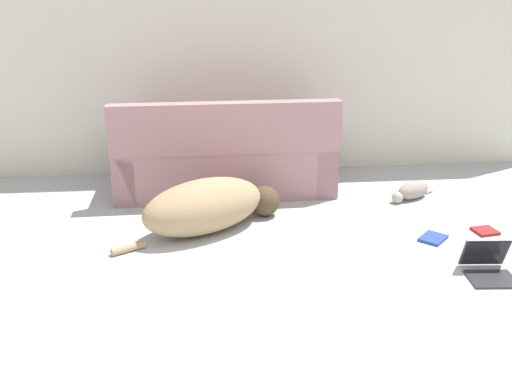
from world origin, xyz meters
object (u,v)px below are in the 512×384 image
(dog, at_px, (208,206))
(laptop_open, at_px, (488,263))
(cat, at_px, (412,191))
(couch, at_px, (225,161))
(book_blue, at_px, (433,238))
(book_red, at_px, (485,231))

(dog, distance_m, laptop_open, 2.10)
(cat, xyz_separation_m, laptop_open, (0.02, -1.44, 0.00))
(couch, distance_m, book_blue, 2.03)
(dog, distance_m, cat, 1.95)
(couch, bearing_deg, laptop_open, 132.10)
(cat, bearing_deg, book_blue, 51.61)
(couch, bearing_deg, book_red, 148.82)
(book_red, distance_m, book_blue, 0.48)
(couch, height_order, laptop_open, couch)
(laptop_open, xyz_separation_m, book_red, (0.31, 0.66, -0.07))
(couch, bearing_deg, cat, 166.00)
(cat, relative_size, laptop_open, 1.37)
(couch, height_order, book_blue, couch)
(dog, relative_size, book_red, 7.11)
(couch, height_order, dog, couch)
(dog, distance_m, book_red, 2.23)
(couch, relative_size, cat, 4.09)
(couch, distance_m, book_red, 2.36)
(couch, bearing_deg, book_blue, 139.82)
(dog, distance_m, book_blue, 1.78)
(laptop_open, bearing_deg, couch, 137.58)
(dog, bearing_deg, book_blue, -40.59)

